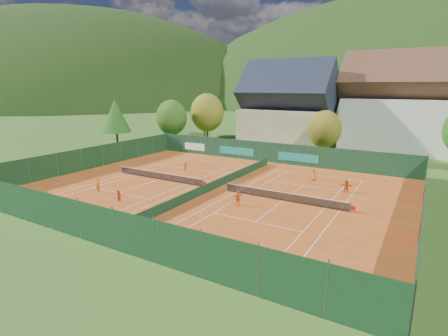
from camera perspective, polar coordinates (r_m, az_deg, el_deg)
ground at (r=38.72m, az=-1.51°, el=-3.50°), size 600.00×600.00×0.00m
clay_pad at (r=38.72m, az=-1.51°, el=-3.46°), size 40.00×32.00×0.01m
court_markings_left at (r=43.34m, az=-10.52°, el=-1.85°), size 11.03×23.83×0.00m
court_markings_right at (r=35.32m, az=9.61°, el=-5.30°), size 11.03×23.83×0.00m
tennis_net_left at (r=43.12m, az=-10.39°, el=-1.24°), size 13.30×0.10×1.02m
tennis_net_right at (r=35.11m, az=9.88°, el=-4.57°), size 13.30×0.10×1.02m
court_divider at (r=38.58m, az=-1.51°, el=-2.76°), size 0.03×28.80×1.00m
fence_north at (r=52.41m, az=7.38°, el=2.51°), size 40.00×0.10×3.00m
fence_south at (r=26.82m, az=-20.20°, el=-8.66°), size 40.00×0.04×3.00m
fence_west at (r=51.55m, az=-20.73°, el=1.61°), size 0.04×32.00×3.00m
fence_east at (r=32.90m, az=29.71°, el=-5.61°), size 0.09×32.00×3.00m
chalet at (r=65.63m, az=10.36°, el=9.10°), size 16.20×12.00×16.00m
hotel_block_a at (r=67.61m, az=27.69°, el=8.58°), size 21.60×11.00×17.25m
tree_west_front at (r=66.45m, az=-8.56°, el=8.15°), size 5.72×5.72×8.69m
tree_west_mid at (r=68.88m, az=-2.78°, el=9.02°), size 6.44×6.44×9.78m
tree_west_back at (r=78.80m, az=-3.25°, el=10.03°), size 5.60×5.60×10.00m
tree_center at (r=55.51m, az=16.13°, el=6.09°), size 5.01×5.01×7.60m
tree_west_side at (r=64.71m, az=-17.28°, el=8.16°), size 5.04×5.04×9.00m
mountain_backdrop at (r=269.85m, az=31.82°, el=0.38°), size 820.00×530.00×242.00m
ball_hopper at (r=22.85m, az=6.85°, el=-14.42°), size 0.34×0.34×0.80m
loose_ball_0 at (r=38.47m, az=-16.15°, el=-4.06°), size 0.07×0.07×0.07m
loose_ball_1 at (r=27.87m, az=-5.23°, el=-10.28°), size 0.07×0.07×0.07m
player_left_near at (r=39.74m, az=-19.86°, el=-2.69°), size 0.58×0.40×1.52m
player_left_mid at (r=35.90m, az=-16.82°, el=-4.41°), size 0.58×0.45×1.18m
player_left_far at (r=46.64m, az=-6.28°, el=0.17°), size 0.93×0.68×1.29m
player_right_near at (r=33.12m, az=2.26°, el=-5.00°), size 0.94×0.85×1.54m
player_right_far_a at (r=43.32m, az=14.46°, el=-1.06°), size 0.84×0.68×1.48m
player_right_far_b at (r=39.44m, az=19.36°, el=-2.85°), size 1.33×0.48×1.42m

